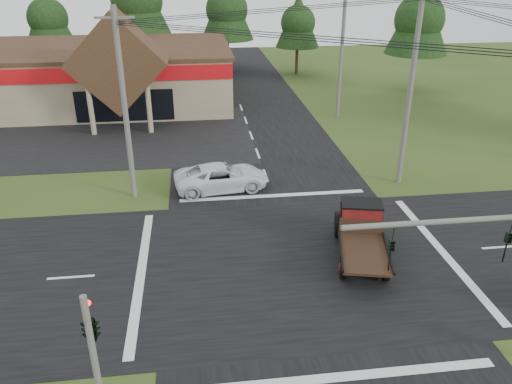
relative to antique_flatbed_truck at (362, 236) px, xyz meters
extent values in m
plane|color=#2D4518|center=(-2.98, 0.01, -1.17)|extent=(120.00, 120.00, 0.00)
cube|color=black|center=(-2.98, 0.01, -1.16)|extent=(12.00, 120.00, 0.02)
cube|color=black|center=(-2.98, 0.01, -1.16)|extent=(120.00, 12.00, 0.02)
cube|color=black|center=(-16.98, 19.01, -1.16)|extent=(28.00, 14.00, 0.02)
cube|color=gray|center=(-18.98, 30.01, 1.33)|extent=(30.00, 15.00, 5.00)
cube|color=#3A2617|center=(-18.98, 30.01, 3.88)|extent=(30.40, 15.40, 0.30)
cube|color=#9A0B10|center=(-18.98, 22.46, 2.93)|extent=(30.00, 0.12, 1.20)
cube|color=#3A2617|center=(-12.98, 21.51, 4.13)|extent=(7.78, 4.00, 7.78)
cylinder|color=gray|center=(-15.18, 19.81, 0.83)|extent=(0.40, 0.40, 4.00)
cylinder|color=gray|center=(-10.78, 19.81, 0.83)|extent=(0.40, 0.40, 4.00)
cube|color=black|center=(-12.98, 22.49, 0.33)|extent=(8.00, 0.08, 2.60)
cylinder|color=#595651|center=(0.52, -7.49, 4.83)|extent=(8.00, 0.16, 0.16)
imported|color=black|center=(1.52, -7.49, 3.83)|extent=(0.16, 0.20, 1.00)
imported|color=black|center=(-1.98, -7.49, 3.83)|extent=(0.16, 0.20, 1.00)
cylinder|color=#595651|center=(-10.48, -7.49, 1.03)|extent=(0.20, 0.20, 4.40)
imported|color=black|center=(-10.48, -7.29, 2.53)|extent=(0.53, 2.48, 1.00)
sphere|color=#FF0C0C|center=(-10.48, -7.14, 2.73)|extent=(0.18, 0.18, 0.18)
cylinder|color=#595651|center=(-10.98, 8.01, 4.08)|extent=(0.30, 0.30, 10.50)
cube|color=#595651|center=(-10.98, 8.01, 8.73)|extent=(2.00, 0.12, 0.12)
cylinder|color=#595651|center=(5.02, 8.01, 4.58)|extent=(0.30, 0.30, 11.50)
cylinder|color=#595651|center=(5.02, 22.01, 4.43)|extent=(0.30, 0.30, 11.20)
cylinder|color=#332316|center=(-22.98, 42.01, 0.58)|extent=(0.36, 0.36, 3.50)
cone|color=black|center=(-22.98, 42.01, 5.63)|extent=(5.60, 5.60, 6.60)
sphere|color=black|center=(-22.98, 42.01, 5.33)|extent=(4.40, 4.40, 4.40)
cylinder|color=#332316|center=(-12.98, 41.01, 1.10)|extent=(0.36, 0.36, 4.55)
cylinder|color=#332316|center=(-2.98, 42.01, 0.75)|extent=(0.36, 0.36, 3.85)
cone|color=black|center=(-2.98, 42.01, 6.31)|extent=(6.16, 6.16, 7.26)
sphere|color=black|center=(-2.98, 42.01, 5.98)|extent=(4.84, 4.84, 4.84)
cylinder|color=#332316|center=(5.02, 40.01, 0.40)|extent=(0.36, 0.36, 3.15)
cone|color=black|center=(5.02, 40.01, 4.95)|extent=(5.04, 5.04, 5.94)
sphere|color=black|center=(5.02, 40.01, 4.68)|extent=(3.96, 3.96, 3.96)
cylinder|color=#332316|center=(15.02, 30.01, 0.75)|extent=(0.36, 0.36, 3.85)
cone|color=black|center=(15.02, 30.01, 6.31)|extent=(6.16, 6.16, 7.26)
sphere|color=black|center=(15.02, 30.01, 5.98)|extent=(4.84, 4.84, 4.84)
imported|color=white|center=(-5.87, 8.40, -0.40)|extent=(5.87, 3.31, 1.55)
camera|label=1|loc=(-7.23, -18.87, 11.44)|focal=35.00mm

